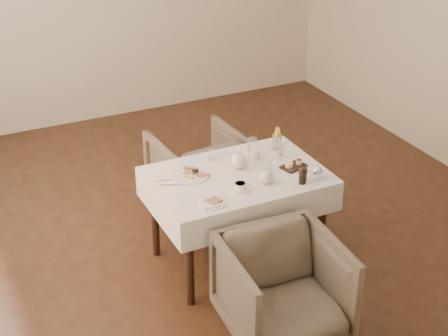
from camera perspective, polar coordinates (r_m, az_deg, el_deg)
name	(u,v)px	position (r m, az deg, el deg)	size (l,w,h in m)	color
table	(237,188)	(5.09, 1.12, -1.70)	(1.28, 0.88, 0.75)	black
armchair_near	(283,289)	(4.58, 4.93, -10.01)	(0.74, 0.77, 0.70)	brown
armchair_far	(199,170)	(5.99, -2.11, -0.15)	(0.73, 0.75, 0.68)	brown
breakfast_plate	(191,175)	(5.02, -2.78, -0.56)	(0.26, 0.26, 0.03)	white
side_plate	(212,203)	(4.66, -0.98, -2.95)	(0.18, 0.18, 0.02)	white
teapot_centre	(239,160)	(5.10, 1.23, 0.70)	(0.17, 0.13, 0.14)	white
teapot_front	(266,176)	(4.90, 3.48, -0.66)	(0.15, 0.11, 0.12)	white
creamer	(256,154)	(5.24, 2.65, 1.17)	(0.07, 0.07, 0.08)	white
teacup_near	(240,188)	(4.81, 1.35, -1.63)	(0.13, 0.13, 0.06)	white
teacup_far	(276,153)	(5.30, 4.37, 1.26)	(0.14, 0.14, 0.07)	white
glass_left	(212,155)	(5.23, -1.00, 1.11)	(0.06, 0.06, 0.09)	silver
glass_mid	(268,165)	(5.08, 3.66, 0.28)	(0.07, 0.07, 0.10)	silver
glass_right	(252,144)	(5.37, 2.38, 1.98)	(0.07, 0.07, 0.10)	silver
condiment_board	(293,166)	(5.15, 5.79, 0.19)	(0.21, 0.16, 0.05)	black
pepper_mill_left	(302,176)	(4.92, 6.54, -0.64)	(0.06, 0.06, 0.12)	black
pepper_mill_right	(303,174)	(4.95, 6.62, -0.52)	(0.06, 0.06, 0.12)	black
silver_pot	(317,171)	(5.01, 7.77, -0.26)	(0.10, 0.08, 0.11)	white
fries_cup	(277,138)	(5.45, 4.40, 2.54)	(0.08, 0.08, 0.16)	silver
cutlery_fork	(168,180)	(4.97, -4.67, -1.02)	(0.01, 0.19, 0.00)	silver
cutlery_knife	(172,185)	(4.91, -4.33, -1.42)	(0.02, 0.20, 0.00)	silver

